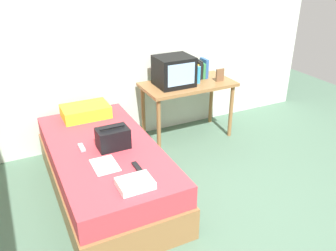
{
  "coord_description": "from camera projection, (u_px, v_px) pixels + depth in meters",
  "views": [
    {
      "loc": [
        -1.56,
        -2.07,
        2.22
      ],
      "look_at": [
        -0.09,
        0.92,
        0.58
      ],
      "focal_mm": 37.78,
      "sensor_mm": 36.0,
      "label": 1
    }
  ],
  "objects": [
    {
      "name": "tv",
      "position": [
        174.0,
        71.0,
        4.27
      ],
      "size": [
        0.44,
        0.39,
        0.36
      ],
      "color": "black",
      "rests_on": "desk"
    },
    {
      "name": "picture_frame",
      "position": [
        220.0,
        75.0,
        4.46
      ],
      "size": [
        0.11,
        0.02,
        0.16
      ],
      "primitive_type": "cube",
      "color": "brown",
      "rests_on": "desk"
    },
    {
      "name": "bed",
      "position": [
        106.0,
        170.0,
        3.54
      ],
      "size": [
        1.0,
        2.0,
        0.53
      ],
      "color": "olive",
      "rests_on": "ground"
    },
    {
      "name": "pillow",
      "position": [
        86.0,
        111.0,
        4.01
      ],
      "size": [
        0.52,
        0.35,
        0.14
      ],
      "primitive_type": "cube",
      "color": "yellow",
      "rests_on": "bed"
    },
    {
      "name": "handbag",
      "position": [
        113.0,
        138.0,
        3.36
      ],
      "size": [
        0.3,
        0.2,
        0.22
      ],
      "color": "black",
      "rests_on": "bed"
    },
    {
      "name": "desk",
      "position": [
        188.0,
        90.0,
        4.47
      ],
      "size": [
        1.16,
        0.6,
        0.75
      ],
      "color": "olive",
      "rests_on": "ground"
    },
    {
      "name": "book_row",
      "position": [
        200.0,
        69.0,
        4.56
      ],
      "size": [
        0.17,
        0.17,
        0.25
      ],
      "color": "gold",
      "rests_on": "desk"
    },
    {
      "name": "water_bottle",
      "position": [
        198.0,
        75.0,
        4.38
      ],
      "size": [
        0.06,
        0.06,
        0.21
      ],
      "primitive_type": "cylinder",
      "color": "#3399DB",
      "rests_on": "desk"
    },
    {
      "name": "magazine",
      "position": [
        105.0,
        165.0,
        3.11
      ],
      "size": [
        0.21,
        0.29,
        0.01
      ],
      "primitive_type": "cube",
      "color": "white",
      "rests_on": "bed"
    },
    {
      "name": "ground_plane",
      "position": [
        220.0,
        220.0,
        3.26
      ],
      "size": [
        8.0,
        8.0,
        0.0
      ],
      "primitive_type": "plane",
      "color": "#4C6B56"
    },
    {
      "name": "remote_silver",
      "position": [
        82.0,
        147.0,
        3.38
      ],
      "size": [
        0.04,
        0.14,
        0.02
      ],
      "primitive_type": "cube",
      "color": "#B7B7BC",
      "rests_on": "bed"
    },
    {
      "name": "folded_towel",
      "position": [
        135.0,
        183.0,
        2.82
      ],
      "size": [
        0.28,
        0.22,
        0.06
      ],
      "primitive_type": "cube",
      "color": "white",
      "rests_on": "bed"
    },
    {
      "name": "remote_dark",
      "position": [
        137.0,
        167.0,
        3.07
      ],
      "size": [
        0.04,
        0.16,
        0.02
      ],
      "primitive_type": "cube",
      "color": "black",
      "rests_on": "bed"
    },
    {
      "name": "wall_back",
      "position": [
        135.0,
        36.0,
        4.3
      ],
      "size": [
        5.2,
        0.1,
        2.6
      ],
      "primitive_type": "cube",
      "color": "silver",
      "rests_on": "ground"
    }
  ]
}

